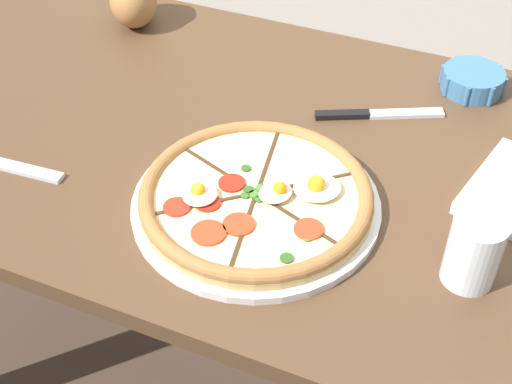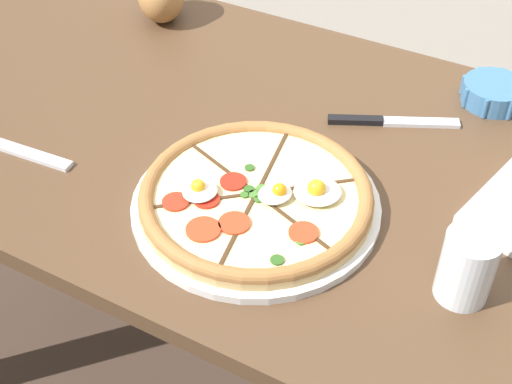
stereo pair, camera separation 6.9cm
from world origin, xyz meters
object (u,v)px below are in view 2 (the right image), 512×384
at_px(dining_table, 290,202).
at_px(water_glass, 466,270).
at_px(ramekin_bowl, 494,92).
at_px(pizza, 256,198).
at_px(knife_spare, 392,121).

relative_size(dining_table, water_glass, 16.02).
relative_size(ramekin_bowl, water_glass, 1.16).
height_order(ramekin_bowl, water_glass, water_glass).
bearing_deg(water_glass, pizza, 177.51).
xyz_separation_m(dining_table, pizza, (0.01, -0.14, 0.12)).
distance_m(dining_table, water_glass, 0.37).
bearing_deg(dining_table, water_glass, -25.99).
relative_size(dining_table, pizza, 4.43).
bearing_deg(dining_table, pizza, -84.93).
bearing_deg(dining_table, ramekin_bowl, 50.16).
bearing_deg(knife_spare, pizza, -135.05).
bearing_deg(ramekin_bowl, dining_table, -129.84).
bearing_deg(water_glass, ramekin_bowl, 99.79).
height_order(dining_table, pizza, pizza).
distance_m(pizza, ramekin_bowl, 0.47).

